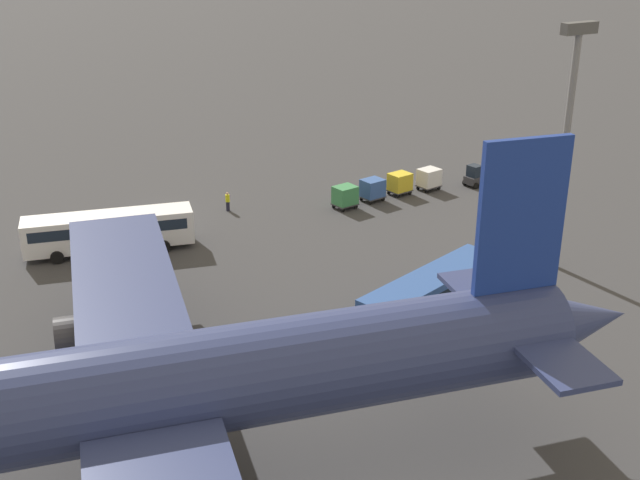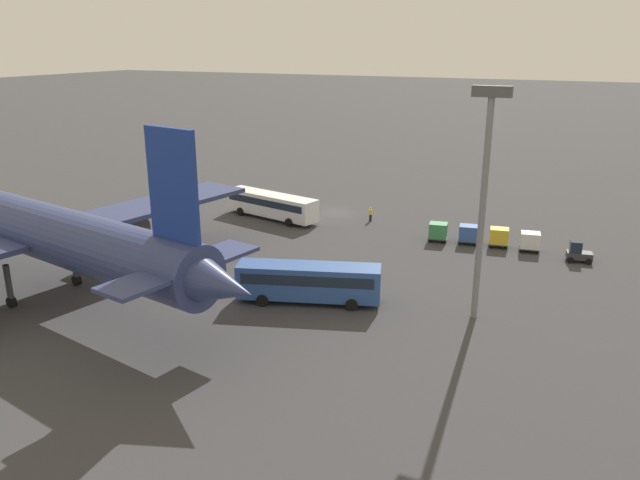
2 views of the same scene
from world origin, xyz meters
name	(u,v)px [view 1 (image 1 of 2)]	position (x,y,z in m)	size (l,w,h in m)	color
ground_plane	(162,214)	(0.00, 0.00, 0.00)	(600.00, 600.00, 0.00)	#38383A
airplane	(109,399)	(13.10, 35.20, 5.91)	(51.49, 44.92, 15.74)	navy
shuttle_bus_near	(109,229)	(6.00, 5.93, 1.85)	(13.15, 5.43, 3.08)	white
shuttle_bus_far	(431,294)	(-9.46, 27.09, 1.95)	(12.13, 6.22, 3.25)	#2D5199
baggage_tug	(476,176)	(-29.19, 6.81, 0.94)	(2.58, 1.98, 2.10)	#333338
worker_person	(228,201)	(-5.48, 1.93, 0.87)	(0.38, 0.38, 1.74)	#1E1E2D
cargo_cart_white	(429,178)	(-24.47, 5.68, 1.19)	(2.25, 1.99, 2.06)	#38383D
cargo_cart_yellow	(400,182)	(-21.29, 5.50, 1.19)	(2.25, 1.99, 2.06)	#38383D
cargo_cart_blue	(373,189)	(-18.12, 5.81, 1.19)	(2.25, 1.99, 2.06)	#38383D
cargo_cart_green	(345,196)	(-14.94, 6.31, 1.19)	(2.25, 1.99, 2.06)	#38383D
light_pole	(568,123)	(-22.63, 24.20, 10.94)	(2.80, 0.70, 17.88)	slate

